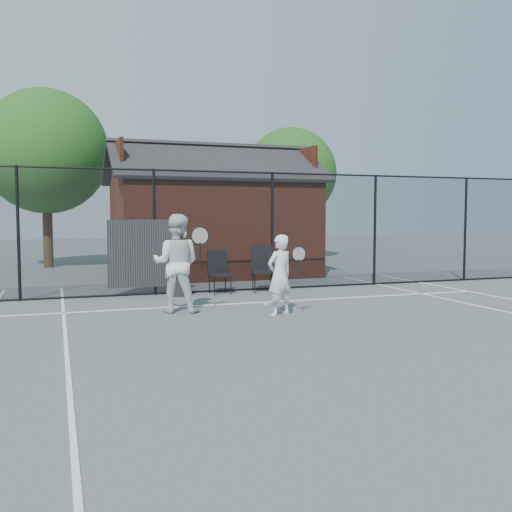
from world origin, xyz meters
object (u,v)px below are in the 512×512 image
object	(u,v)px
chair_right	(220,273)
player_front	(280,275)
player_back	(176,263)
waste_bin	(181,283)
chair_left	(263,269)
clubhouse	(213,225)

from	to	relation	value
chair_right	player_front	bearing A→B (deg)	-87.06
player_back	waste_bin	distance (m)	2.37
chair_left	waste_bin	xyz separation A→B (m)	(-2.07, 0.00, -0.26)
chair_left	player_back	bearing A→B (deg)	-126.72
player_front	waste_bin	xyz separation A→B (m)	(-1.24, 3.21, -0.46)
chair_right	chair_left	bearing A→B (deg)	-1.97
chair_left	waste_bin	bearing A→B (deg)	-166.99
player_back	waste_bin	world-z (taller)	player_back
chair_left	chair_right	xyz separation A→B (m)	(-1.10, 0.00, -0.05)
clubhouse	waste_bin	distance (m)	4.99
player_front	chair_left	world-z (taller)	player_front
player_front	chair_left	xyz separation A→B (m)	(0.83, 3.21, -0.21)
player_front	player_back	xyz separation A→B (m)	(-1.78, 1.00, 0.19)
chair_left	clubhouse	bearing A→B (deg)	104.37
player_back	chair_right	xyz separation A→B (m)	(1.50, 2.21, -0.45)
player_front	player_back	distance (m)	2.05
player_front	waste_bin	bearing A→B (deg)	111.09
chair_right	waste_bin	size ratio (longest dim) A/B	1.67
clubhouse	chair_left	xyz separation A→B (m)	(0.10, -4.40, -1.04)
chair_left	chair_right	bearing A→B (deg)	-166.99
waste_bin	chair_left	bearing A→B (deg)	0.00
player_front	chair_left	distance (m)	3.32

